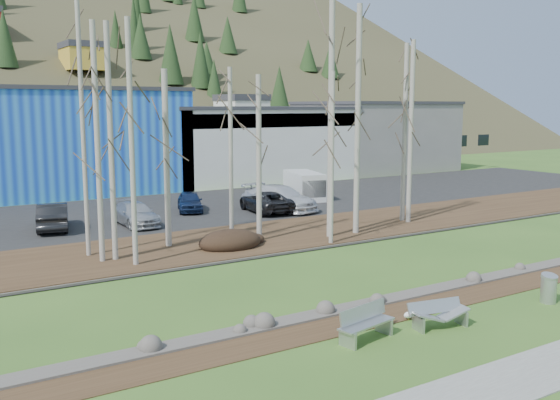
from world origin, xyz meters
TOP-DOWN VIEW (x-y plane):
  - ground at (0.00, 0.00)m, footprint 200.00×200.00m
  - dirt_strip at (0.00, 2.10)m, footprint 80.00×1.80m
  - near_bank_rocks at (0.00, 3.10)m, footprint 80.00×0.80m
  - river at (0.00, 7.20)m, footprint 80.00×8.00m
  - far_bank_rocks at (0.00, 11.30)m, footprint 80.00×0.80m
  - far_bank at (0.00, 14.50)m, footprint 80.00×7.00m
  - parking_lot at (0.00, 25.00)m, footprint 80.00×14.00m
  - building_blue at (-6.00, 39.00)m, footprint 20.40×12.24m
  - building_white at (12.00, 38.98)m, footprint 18.36×12.24m
  - building_grey at (28.00, 39.00)m, footprint 14.28×12.24m
  - hillside at (0.00, 84.00)m, footprint 160.00×72.00m
  - bench_intact at (-5.13, 0.67)m, footprint 2.09×0.97m
  - bench_damaged at (-2.53, 0.24)m, footprint 1.98×0.95m
  - litter_bin at (2.60, -0.05)m, footprint 0.67×0.67m
  - seagull at (-2.83, 1.23)m, footprint 0.45×0.21m
  - dirt_mound at (-3.14, 13.13)m, footprint 3.16×2.23m
  - birch_0 at (-9.14, 13.67)m, footprint 0.24×0.24m
  - birch_1 at (-9.37, 15.06)m, footprint 0.20×0.20m
  - birch_2 at (-5.54, 14.94)m, footprint 0.29×0.29m
  - birch_3 at (-8.11, 12.31)m, footprint 0.22×0.22m
  - birch_4 at (-1.19, 13.68)m, footprint 0.26×0.26m
  - birch_5 at (-2.44, 14.28)m, footprint 0.21×0.21m
  - birch_6 at (1.53, 11.30)m, footprint 0.21×0.21m
  - birch_7 at (4.13, 12.57)m, footprint 0.30×0.30m
  - birch_8 at (8.80, 13.99)m, footprint 0.28×0.28m
  - birch_9 at (8.72, 13.40)m, footprint 0.27×0.27m
  - birch_10 at (2.39, 12.57)m, footprint 0.30×0.30m
  - birch_11 at (-8.57, 13.67)m, footprint 0.24×0.24m
  - car_1 at (-9.38, 22.12)m, footprint 2.56×4.73m
  - car_2 at (-5.12, 20.96)m, footprint 1.83×4.43m
  - car_3 at (-0.56, 23.65)m, footprint 2.71×4.02m
  - car_4 at (4.28, 22.49)m, footprint 1.36×3.89m
  - car_5 at (3.43, 20.79)m, footprint 2.79×5.04m
  - car_6 at (4.58, 20.87)m, footprint 3.44×5.91m
  - van_white at (8.75, 24.14)m, footprint 2.97×4.78m

SIDE VIEW (x-z plane):
  - ground at x=0.00m, z-range 0.00..0.00m
  - near_bank_rocks at x=0.00m, z-range -0.25..0.25m
  - river at x=0.00m, z-range -0.45..0.45m
  - far_bank_rocks at x=0.00m, z-range -0.23..0.23m
  - dirt_strip at x=0.00m, z-range 0.00..0.03m
  - parking_lot at x=0.00m, z-range 0.00..0.14m
  - far_bank at x=0.00m, z-range 0.00..0.15m
  - seagull at x=-2.83m, z-range 0.02..0.34m
  - bench_damaged at x=-2.53m, z-range 0.00..0.85m
  - dirt_mound at x=-3.14m, z-range 0.15..0.77m
  - litter_bin at x=2.60m, z-range 0.00..0.94m
  - bench_intact at x=-5.13m, z-range 0.00..1.01m
  - car_3 at x=-0.56m, z-range 0.14..1.41m
  - car_2 at x=-5.12m, z-range 0.14..1.42m
  - car_4 at x=4.28m, z-range 0.14..1.42m
  - car_5 at x=3.43m, z-range 0.14..1.48m
  - car_1 at x=-9.38m, z-range 0.14..1.62m
  - car_6 at x=4.58m, z-range 0.14..1.75m
  - van_white at x=8.75m, z-range 0.14..2.08m
  - building_white at x=12.00m, z-range 0.01..6.81m
  - building_grey at x=28.00m, z-range 0.01..7.31m
  - building_blue at x=-6.00m, z-range 0.01..8.31m
  - birch_4 at x=-1.19m, z-range 0.15..8.38m
  - birch_6 at x=1.53m, z-range 0.15..8.50m
  - birch_2 at x=-5.54m, z-range 0.15..8.57m
  - birch_5 at x=-2.44m, z-range 0.15..8.73m
  - birch_0 at x=-9.14m, z-range 0.15..10.40m
  - birch_11 at x=-8.57m, z-range 0.15..10.40m
  - birch_8 at x=8.80m, z-range 0.15..10.41m
  - birch_3 at x=-8.11m, z-range 0.15..10.44m
  - birch_9 at x=8.72m, z-range 0.15..10.54m
  - birch_7 at x=4.13m, z-range 0.15..12.00m
  - birch_10 at x=2.39m, z-range 0.15..12.00m
  - birch_1 at x=-9.37m, z-range 0.15..12.08m
  - hillside at x=0.00m, z-range 0.00..35.00m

